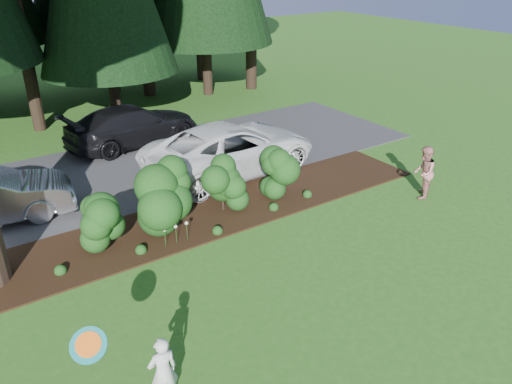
% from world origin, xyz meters
% --- Properties ---
extents(ground, '(80.00, 80.00, 0.00)m').
position_xyz_m(ground, '(0.00, 0.00, 0.00)').
color(ground, '#2C651C').
rests_on(ground, ground).
extents(mulch_bed, '(16.00, 2.50, 0.05)m').
position_xyz_m(mulch_bed, '(0.00, 3.25, 0.03)').
color(mulch_bed, black).
rests_on(mulch_bed, ground).
extents(driveway, '(22.00, 6.00, 0.03)m').
position_xyz_m(driveway, '(0.00, 7.50, 0.01)').
color(driveway, '#38383A').
rests_on(driveway, ground).
extents(shrub_row, '(6.53, 1.60, 1.61)m').
position_xyz_m(shrub_row, '(0.77, 3.14, 0.81)').
color(shrub_row, '#1B4515').
rests_on(shrub_row, ground).
extents(lily_cluster, '(0.69, 0.09, 0.57)m').
position_xyz_m(lily_cluster, '(-0.30, 2.40, 0.50)').
color(lily_cluster, '#1B4515').
rests_on(lily_cluster, ground).
extents(car_white_suv, '(6.06, 3.14, 1.63)m').
position_xyz_m(car_white_suv, '(3.23, 5.49, 0.85)').
color(car_white_suv, white).
rests_on(car_white_suv, driveway).
extents(car_dark_suv, '(5.30, 2.71, 1.47)m').
position_xyz_m(car_dark_suv, '(1.56, 9.80, 0.77)').
color(car_dark_suv, black).
rests_on(car_dark_suv, driveway).
extents(child, '(0.49, 0.33, 1.33)m').
position_xyz_m(child, '(-2.60, -1.91, 0.66)').
color(child, silver).
rests_on(child, ground).
extents(adult, '(0.97, 0.92, 1.59)m').
position_xyz_m(adult, '(6.94, 0.74, 0.80)').
color(adult, '#AD1718').
rests_on(adult, ground).
extents(frisbee, '(0.61, 0.46, 0.48)m').
position_xyz_m(frisbee, '(-3.60, -1.78, 1.63)').
color(frisbee, '#177C81').
rests_on(frisbee, ground).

